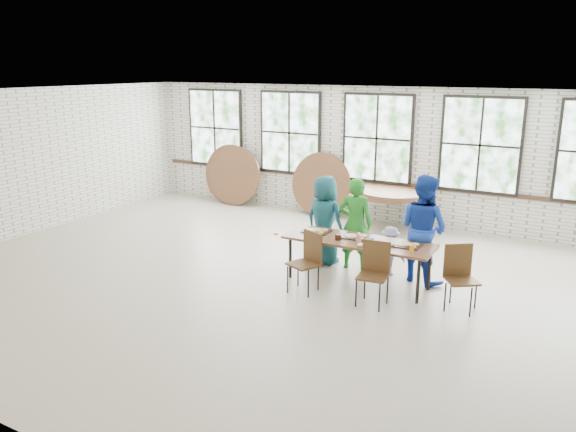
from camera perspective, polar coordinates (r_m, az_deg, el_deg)
name	(u,v)px	position (r m, az deg, el deg)	size (l,w,h in m)	color
room	(377,141)	(12.64, 9.04, 7.58)	(12.00, 12.00, 12.00)	#BBAC95
dining_table	(359,243)	(9.04, 7.18, -2.75)	(2.41, 0.83, 0.74)	brown
chair_near_left	(308,257)	(8.75, 2.05, -4.14)	(0.54, 0.54, 0.95)	#4D3219
chair_near_right	(374,268)	(8.38, 8.77, -5.20)	(0.47, 0.45, 0.95)	#4D3219
chair_spare	(460,271)	(8.51, 17.04, -5.39)	(0.58, 0.57, 0.95)	#4D3219
adult_teal	(325,220)	(9.93, 3.73, -0.40)	(0.78, 0.50, 1.59)	navy
adult_green	(355,224)	(9.70, 6.84, -0.78)	(0.59, 0.38, 1.61)	#1F7620
toddler	(390,251)	(9.60, 10.31, -3.49)	(0.54, 0.31, 0.84)	#111A37
adult_blue	(423,228)	(9.31, 13.57, -1.24)	(0.86, 0.67, 1.78)	#1739A1
storage_table	(393,199)	(12.16, 10.66, 1.74)	(1.81, 0.78, 0.74)	brown
tabletop_clutter	(366,240)	(8.94, 7.93, -2.45)	(2.00, 0.60, 0.11)	black
round_tops_stacked	(394,193)	(12.13, 10.68, 2.28)	(1.50, 1.50, 0.13)	brown
round_tops_leaning	(260,178)	(13.93, -2.86, 3.88)	(4.09, 0.42, 1.49)	brown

